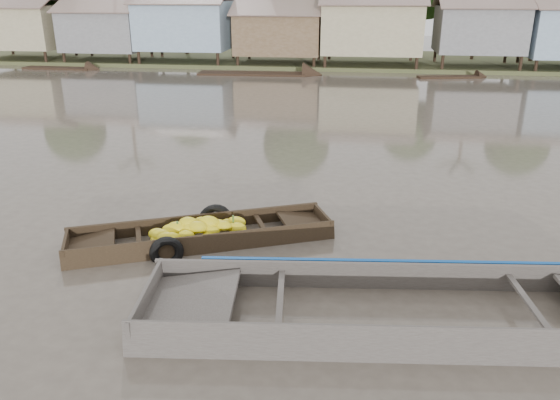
# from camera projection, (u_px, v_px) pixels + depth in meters

# --- Properties ---
(ground) EXTENTS (120.00, 120.00, 0.00)m
(ground) POSITION_uv_depth(u_px,v_px,m) (253.00, 255.00, 10.94)
(ground) COLOR #4F463C
(ground) RESTS_ON ground
(riverbank) EXTENTS (120.00, 12.47, 10.22)m
(riverbank) POSITION_uv_depth(u_px,v_px,m) (379.00, 20.00, 38.86)
(riverbank) COLOR #384723
(riverbank) RESTS_ON ground
(banana_boat) EXTENTS (5.57, 3.42, 0.80)m
(banana_boat) POSITION_uv_depth(u_px,v_px,m) (198.00, 235.00, 11.48)
(banana_boat) COLOR black
(banana_boat) RESTS_ON ground
(viewer_boat) EXTENTS (8.59, 3.09, 0.68)m
(viewer_boat) POSITION_uv_depth(u_px,v_px,m) (404.00, 316.00, 8.74)
(viewer_boat) COLOR #413A37
(viewer_boat) RESTS_ON ground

